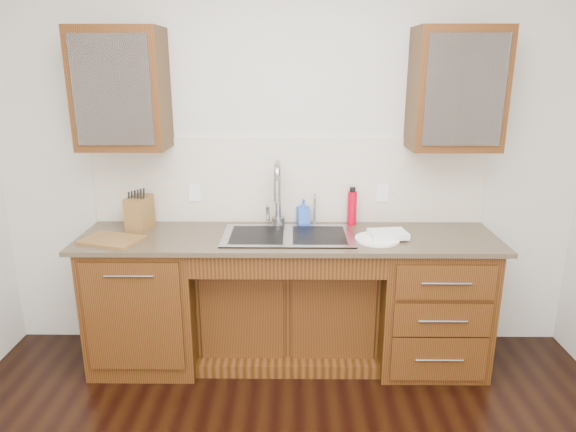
{
  "coord_description": "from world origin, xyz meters",
  "views": [
    {
      "loc": [
        0.03,
        -1.72,
        1.97
      ],
      "look_at": [
        0.0,
        1.4,
        1.05
      ],
      "focal_mm": 32.0,
      "sensor_mm": 36.0,
      "label": 1
    }
  ],
  "objects_px": {
    "cutting_board": "(112,240)",
    "plate": "(377,239)",
    "soap_bottle": "(303,212)",
    "water_bottle": "(352,208)",
    "knife_block": "(140,213)"
  },
  "relations": [
    {
      "from": "cutting_board",
      "to": "plate",
      "type": "bearing_deg",
      "value": 1.03
    },
    {
      "from": "soap_bottle",
      "to": "cutting_board",
      "type": "relative_size",
      "value": 0.49
    },
    {
      "from": "soap_bottle",
      "to": "plate",
      "type": "height_order",
      "value": "soap_bottle"
    },
    {
      "from": "soap_bottle",
      "to": "plate",
      "type": "xyz_separation_m",
      "value": [
        0.46,
        -0.35,
        -0.08
      ]
    },
    {
      "from": "soap_bottle",
      "to": "water_bottle",
      "type": "xyz_separation_m",
      "value": [
        0.33,
        -0.02,
        0.03
      ]
    },
    {
      "from": "soap_bottle",
      "to": "knife_block",
      "type": "distance_m",
      "value": 1.1
    },
    {
      "from": "plate",
      "to": "cutting_board",
      "type": "xyz_separation_m",
      "value": [
        -1.67,
        -0.03,
        0.0
      ]
    },
    {
      "from": "soap_bottle",
      "to": "water_bottle",
      "type": "bearing_deg",
      "value": -17.48
    },
    {
      "from": "water_bottle",
      "to": "plate",
      "type": "relative_size",
      "value": 0.83
    },
    {
      "from": "water_bottle",
      "to": "knife_block",
      "type": "relative_size",
      "value": 1.04
    },
    {
      "from": "knife_block",
      "to": "plate",
      "type": "bearing_deg",
      "value": 1.98
    },
    {
      "from": "water_bottle",
      "to": "knife_block",
      "type": "distance_m",
      "value": 1.43
    },
    {
      "from": "soap_bottle",
      "to": "cutting_board",
      "type": "bearing_deg",
      "value": -177.22
    },
    {
      "from": "soap_bottle",
      "to": "plate",
      "type": "bearing_deg",
      "value": -51.92
    },
    {
      "from": "water_bottle",
      "to": "soap_bottle",
      "type": "bearing_deg",
      "value": 177.21
    }
  ]
}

